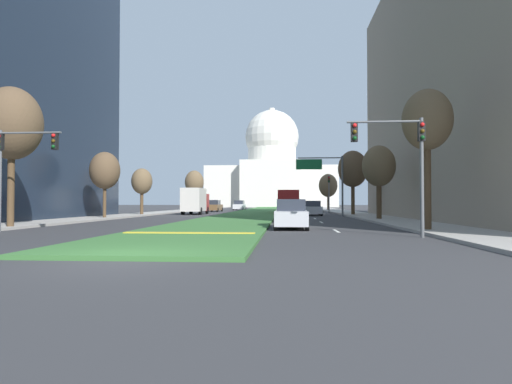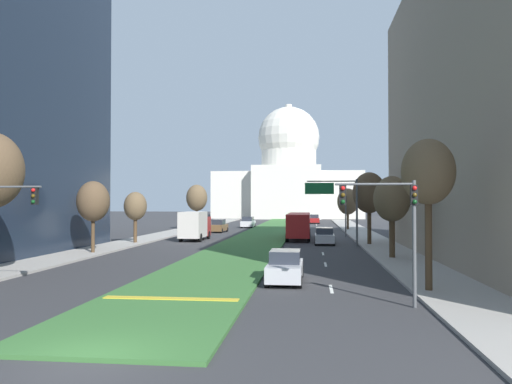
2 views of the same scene
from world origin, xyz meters
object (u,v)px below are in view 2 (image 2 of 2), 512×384
sedan_far_horizon (248,222)px  street_tree_right_far (369,193)px  traffic_light_near_right (393,215)px  street_tree_right_near (428,174)px  street_tree_left_distant (197,198)px  box_truck_delivery (195,225)px  capitol_building (289,177)px  street_tree_left_far (135,207)px  sedan_distant (219,226)px  overhead_guide_sign (338,199)px  sedan_lead_stopped (285,267)px  sedan_very_far (314,219)px  traffic_light_far_right (346,210)px  street_tree_right_mid (392,200)px  street_tree_left_mid (93,202)px  street_tree_right_distant (348,202)px  city_bus (299,224)px  sedan_midblock (324,236)px

sedan_far_horizon → street_tree_right_far: bearing=-62.9°
traffic_light_near_right → street_tree_right_near: size_ratio=0.71×
traffic_light_near_right → street_tree_left_distant: size_ratio=0.75×
sedan_far_horizon → street_tree_left_distant: bearing=-132.5°
traffic_light_near_right → box_truck_delivery: 36.80m
capitol_building → street_tree_left_far: bearing=-98.0°
street_tree_right_near → sedan_distant: 47.92m
overhead_guide_sign → street_tree_right_far: bearing=25.4°
street_tree_right_near → street_tree_left_far: (-23.41, 24.50, -1.85)m
traffic_light_near_right → sedan_far_horizon: (-13.74, 60.21, -2.96)m
sedan_far_horizon → box_truck_delivery: size_ratio=0.71×
street_tree_right_far → street_tree_left_distant: size_ratio=1.05×
street_tree_left_far → street_tree_right_far: street_tree_right_far is taller
sedan_lead_stopped → sedan_very_far: sedan_very_far is taller
capitol_building → street_tree_left_distant: size_ratio=5.57×
capitol_building → traffic_light_far_right: capitol_building is taller
street_tree_right_near → street_tree_right_far: 25.42m
capitol_building → sedan_distant: bearing=-96.1°
street_tree_left_far → sedan_lead_stopped: (16.49, -22.05, -3.01)m
street_tree_right_far → sedan_far_horizon: street_tree_right_far is taller
street_tree_right_near → sedan_very_far: (-4.91, 73.71, -4.84)m
box_truck_delivery → street_tree_right_far: bearing=-12.7°
street_tree_right_mid → sedan_very_far: street_tree_right_mid is taller
capitol_building → street_tree_right_near: 109.70m
traffic_light_far_right → sedan_far_horizon: (-14.58, 20.60, -2.47)m
capitol_building → sedan_far_horizon: size_ratio=8.42×
overhead_guide_sign → street_tree_right_far: street_tree_right_far is taller
street_tree_left_distant → sedan_lead_stopped: bearing=-71.2°
street_tree_left_distant → street_tree_left_mid: bearing=-90.9°
overhead_guide_sign → street_tree_right_mid: bearing=-71.2°
traffic_light_far_right → sedan_far_horizon: bearing=125.3°
traffic_light_far_right → street_tree_left_mid: size_ratio=0.86×
street_tree_right_mid → street_tree_right_distant: street_tree_right_distant is taller
street_tree_right_distant → sedan_very_far: size_ratio=1.43×
overhead_guide_sign → street_tree_left_mid: (-20.44, -9.25, -0.30)m
capitol_building → box_truck_delivery: (-6.89, -79.37, -9.26)m
sedan_far_horizon → sedan_very_far: size_ratio=1.04×
street_tree_right_near → sedan_far_horizon: size_ratio=1.60×
sedan_far_horizon → street_tree_right_mid: bearing=-69.1°
city_bus → street_tree_left_mid: bearing=-132.3°
city_bus → street_tree_right_distant: bearing=69.1°
traffic_light_near_right → sedan_far_horizon: 61.82m
capitol_building → sedan_midblock: size_ratio=8.48×
traffic_light_far_right → street_tree_left_distant: bearing=148.8°
street_tree_right_near → street_tree_right_mid: bearing=87.8°
street_tree_left_distant → sedan_distant: street_tree_left_distant is taller
street_tree_right_near → street_tree_left_distant: (-22.85, 49.29, -0.78)m
traffic_light_near_right → street_tree_left_distant: (-20.67, 52.64, 1.08)m
street_tree_left_far → sedan_far_horizon: (7.49, 32.35, -2.97)m
street_tree_right_far → traffic_light_near_right: bearing=-94.7°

